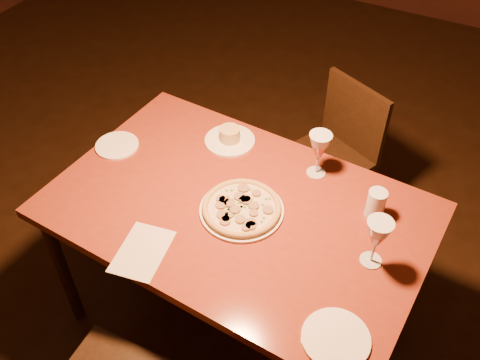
% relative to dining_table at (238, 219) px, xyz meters
% --- Properties ---
extents(floor, '(7.00, 7.00, 0.00)m').
position_rel_dining_table_xyz_m(floor, '(-0.26, -0.13, -0.68)').
color(floor, black).
rests_on(floor, ground).
extents(dining_table, '(1.43, 0.97, 0.74)m').
position_rel_dining_table_xyz_m(dining_table, '(0.00, 0.00, 0.00)').
color(dining_table, maroon).
rests_on(dining_table, floor).
extents(chair_far, '(0.50, 0.50, 0.78)m').
position_rel_dining_table_xyz_m(chair_far, '(0.11, 0.81, -0.23)').
color(chair_far, black).
rests_on(chair_far, floor).
extents(pizza_plate, '(0.31, 0.31, 0.03)m').
position_rel_dining_table_xyz_m(pizza_plate, '(0.02, -0.01, 0.08)').
color(pizza_plate, white).
rests_on(pizza_plate, dining_table).
extents(ramekin_saucer, '(0.21, 0.21, 0.07)m').
position_rel_dining_table_xyz_m(ramekin_saucer, '(-0.21, 0.32, 0.09)').
color(ramekin_saucer, white).
rests_on(ramekin_saucer, dining_table).
extents(wine_glass_far, '(0.09, 0.09, 0.19)m').
position_rel_dining_table_xyz_m(wine_glass_far, '(0.19, 0.31, 0.16)').
color(wine_glass_far, '#C56252').
rests_on(wine_glass_far, dining_table).
extents(wine_glass_right, '(0.09, 0.09, 0.19)m').
position_rel_dining_table_xyz_m(wine_glass_right, '(0.51, -0.01, 0.16)').
color(wine_glass_right, '#C56252').
rests_on(wine_glass_right, dining_table).
extents(water_tumbler, '(0.07, 0.07, 0.11)m').
position_rel_dining_table_xyz_m(water_tumbler, '(0.46, 0.20, 0.12)').
color(water_tumbler, silver).
rests_on(water_tumbler, dining_table).
extents(side_plate_left, '(0.18, 0.18, 0.01)m').
position_rel_dining_table_xyz_m(side_plate_left, '(-0.61, 0.07, 0.07)').
color(side_plate_left, white).
rests_on(side_plate_left, dining_table).
extents(side_plate_near, '(0.21, 0.21, 0.01)m').
position_rel_dining_table_xyz_m(side_plate_near, '(0.51, -0.34, 0.07)').
color(side_plate_near, white).
rests_on(side_plate_near, dining_table).
extents(menu_card, '(0.20, 0.26, 0.00)m').
position_rel_dining_table_xyz_m(menu_card, '(-0.19, -0.34, 0.07)').
color(menu_card, beige).
rests_on(menu_card, dining_table).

